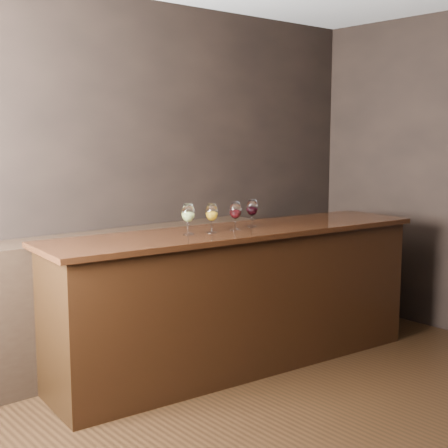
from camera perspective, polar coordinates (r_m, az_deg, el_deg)
room_shell at (r=3.14m, az=7.03°, el=9.31°), size 5.02×4.52×2.81m
bar_counter at (r=4.72m, az=1.44°, el=-7.01°), size 2.95×0.89×1.02m
bar_top at (r=4.61m, az=1.46°, el=-0.68°), size 3.05×0.97×0.04m
back_bar_shelf at (r=4.80m, az=-10.77°, el=-6.90°), size 2.83×0.40×1.02m
glass_white at (r=4.34m, az=-3.31°, el=0.95°), size 0.09×0.09×0.22m
glass_amber at (r=4.42m, az=-1.14°, el=1.00°), size 0.09×0.09×0.21m
glass_red_a at (r=4.54m, az=1.05°, el=1.19°), size 0.09×0.09×0.21m
glass_red_b at (r=4.71m, az=2.58°, el=1.45°), size 0.09×0.09×0.21m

